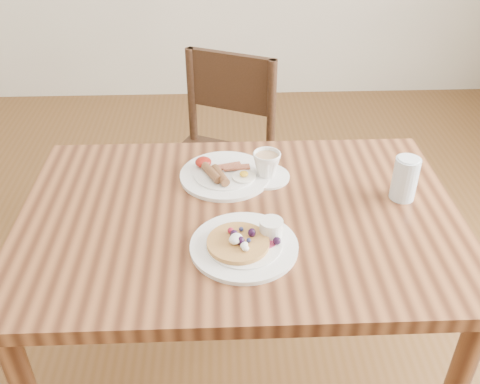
{
  "coord_description": "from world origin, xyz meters",
  "views": [
    {
      "loc": [
        -0.05,
        -1.17,
        1.62
      ],
      "look_at": [
        0.0,
        0.0,
        0.82
      ],
      "focal_mm": 40.0,
      "sensor_mm": 36.0,
      "label": 1
    }
  ],
  "objects_px": {
    "chair_far": "(219,154)",
    "breakfast_plate": "(224,174)",
    "teacup_saucer": "(267,167)",
    "pancake_plate": "(246,243)",
    "dining_table": "(240,241)",
    "water_glass": "(405,179)"
  },
  "relations": [
    {
      "from": "chair_far",
      "to": "breakfast_plate",
      "type": "xyz_separation_m",
      "value": [
        0.01,
        -0.58,
        0.27
      ]
    },
    {
      "from": "breakfast_plate",
      "to": "teacup_saucer",
      "type": "height_order",
      "value": "teacup_saucer"
    },
    {
      "from": "breakfast_plate",
      "to": "teacup_saucer",
      "type": "bearing_deg",
      "value": -3.0
    },
    {
      "from": "pancake_plate",
      "to": "chair_far",
      "type": "bearing_deg",
      "value": 94.07
    },
    {
      "from": "dining_table",
      "to": "breakfast_plate",
      "type": "distance_m",
      "value": 0.22
    },
    {
      "from": "pancake_plate",
      "to": "water_glass",
      "type": "distance_m",
      "value": 0.5
    },
    {
      "from": "dining_table",
      "to": "water_glass",
      "type": "height_order",
      "value": "water_glass"
    },
    {
      "from": "pancake_plate",
      "to": "water_glass",
      "type": "relative_size",
      "value": 2.15
    },
    {
      "from": "breakfast_plate",
      "to": "pancake_plate",
      "type": "bearing_deg",
      "value": -81.31
    },
    {
      "from": "chair_far",
      "to": "water_glass",
      "type": "relative_size",
      "value": 7.01
    },
    {
      "from": "teacup_saucer",
      "to": "dining_table",
      "type": "bearing_deg",
      "value": -115.85
    },
    {
      "from": "dining_table",
      "to": "chair_far",
      "type": "height_order",
      "value": "chair_far"
    },
    {
      "from": "teacup_saucer",
      "to": "water_glass",
      "type": "distance_m",
      "value": 0.39
    },
    {
      "from": "dining_table",
      "to": "breakfast_plate",
      "type": "height_order",
      "value": "breakfast_plate"
    },
    {
      "from": "teacup_saucer",
      "to": "pancake_plate",
      "type": "bearing_deg",
      "value": -103.56
    },
    {
      "from": "breakfast_plate",
      "to": "teacup_saucer",
      "type": "xyz_separation_m",
      "value": [
        0.13,
        -0.01,
        0.03
      ]
    },
    {
      "from": "chair_far",
      "to": "teacup_saucer",
      "type": "xyz_separation_m",
      "value": [
        0.14,
        -0.59,
        0.29
      ]
    },
    {
      "from": "dining_table",
      "to": "pancake_plate",
      "type": "relative_size",
      "value": 4.44
    },
    {
      "from": "chair_far",
      "to": "teacup_saucer",
      "type": "bearing_deg",
      "value": 128.02
    },
    {
      "from": "chair_far",
      "to": "teacup_saucer",
      "type": "relative_size",
      "value": 6.29
    },
    {
      "from": "water_glass",
      "to": "pancake_plate",
      "type": "bearing_deg",
      "value": -156.01
    },
    {
      "from": "dining_table",
      "to": "breakfast_plate",
      "type": "relative_size",
      "value": 4.44
    }
  ]
}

